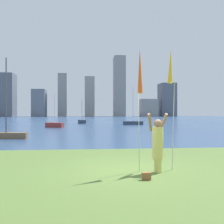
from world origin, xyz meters
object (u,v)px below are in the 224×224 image
object	(u,v)px
person	(158,143)
sailboat_1	(82,122)
bag	(146,176)
kite_flag_left	(140,73)
sailboat_2	(133,122)
sailboat_3	(55,125)
kite_flag_right	(171,70)
sailboat_0	(6,134)

from	to	relation	value
person	sailboat_1	size ratio (longest dim) A/B	0.46
bag	sailboat_1	bearing A→B (deg)	94.08
kite_flag_left	sailboat_2	size ratio (longest dim) A/B	0.68
sailboat_3	person	bearing A→B (deg)	-75.71
kite_flag_left	sailboat_1	xyz separation A→B (m)	(-2.64, 36.04, -2.80)
person	bag	size ratio (longest dim) A/B	7.56
person	sailboat_3	world-z (taller)	sailboat_3
kite_flag_left	kite_flag_right	bearing A→B (deg)	21.27
bag	sailboat_2	size ratio (longest dim) A/B	0.04
bag	sailboat_0	world-z (taller)	sailboat_0
kite_flag_left	sailboat_0	distance (m)	13.68
person	sailboat_1	distance (m)	36.21
kite_flag_right	kite_flag_left	bearing A→B (deg)	-158.73
sailboat_1	person	bearing A→B (deg)	-84.93
person	kite_flag_right	bearing A→B (deg)	51.70
kite_flag_left	kite_flag_right	xyz separation A→B (m)	(1.13, 0.44, 0.19)
sailboat_0	person	bearing A→B (deg)	-54.34
person	sailboat_0	world-z (taller)	sailboat_0
sailboat_0	sailboat_2	xyz separation A→B (m)	(12.60, 19.55, 0.06)
sailboat_0	sailboat_2	world-z (taller)	sailboat_0
kite_flag_left	bag	distance (m)	3.15
person	kite_flag_left	xyz separation A→B (m)	(-0.57, 0.02, 2.21)
sailboat_0	sailboat_1	world-z (taller)	sailboat_0
bag	sailboat_0	xyz separation A→B (m)	(-7.44, 12.03, 0.24)
kite_flag_left	sailboat_2	distance (m)	31.23
bag	sailboat_2	world-z (taller)	sailboat_2
kite_flag_right	sailboat_3	distance (m)	25.46
kite_flag_right	sailboat_0	distance (m)	14.03
sailboat_2	kite_flag_right	bearing A→B (deg)	-97.58
sailboat_1	sailboat_3	distance (m)	11.69
kite_flag_left	kite_flag_right	world-z (taller)	kite_flag_right
sailboat_3	sailboat_2	bearing A→B (deg)	28.49
sailboat_2	sailboat_1	bearing A→B (deg)	145.50
person	kite_flag_right	distance (m)	2.51
sailboat_0	sailboat_2	distance (m)	23.25
bag	sailboat_2	bearing A→B (deg)	80.73
kite_flag_left	sailboat_1	distance (m)	36.24
person	kite_flag_right	world-z (taller)	kite_flag_right
bag	sailboat_1	size ratio (longest dim) A/B	0.06
bag	kite_flag_right	bearing A→B (deg)	49.75
sailboat_2	sailboat_0	bearing A→B (deg)	-122.80
kite_flag_right	bag	distance (m)	3.66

